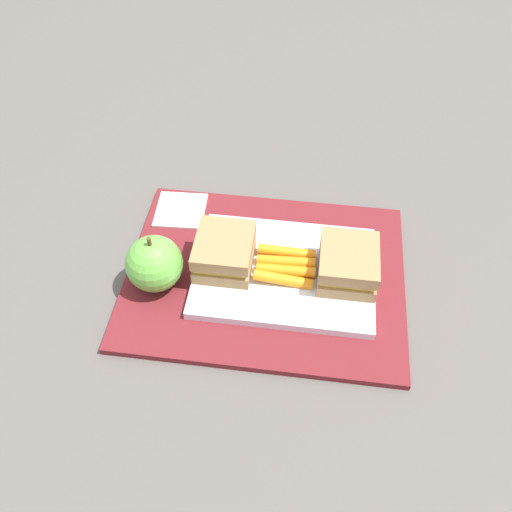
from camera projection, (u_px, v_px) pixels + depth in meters
name	position (u px, v px, depth m)	size (l,w,h in m)	color
ground_plane	(265.00, 277.00, 0.71)	(2.40, 2.40, 0.00)	#56514C
lunchbag_mat	(265.00, 275.00, 0.71)	(0.36, 0.28, 0.01)	maroon
food_tray	(285.00, 272.00, 0.70)	(0.23, 0.17, 0.01)	white
sandwich_half_left	(348.00, 264.00, 0.67)	(0.07, 0.08, 0.04)	#9E7A4C
sandwich_half_right	(224.00, 252.00, 0.68)	(0.07, 0.08, 0.04)	#9E7A4C
carrot_sticks_bundle	(285.00, 266.00, 0.68)	(0.08, 0.06, 0.02)	orange
apple	(154.00, 264.00, 0.66)	(0.07, 0.07, 0.08)	#66B742
paper_napkin	(181.00, 210.00, 0.77)	(0.07, 0.07, 0.00)	white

